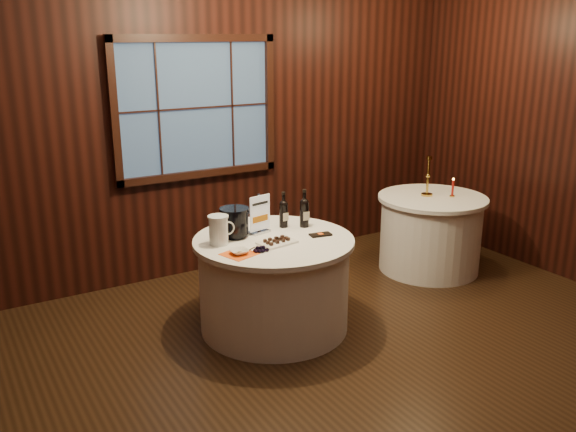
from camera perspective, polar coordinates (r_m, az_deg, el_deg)
ground at (r=4.40m, az=5.48°, el=-15.33°), size 6.00×6.00×0.00m
back_wall at (r=5.95m, az=-8.63°, el=8.98°), size 6.00×0.10×3.00m
main_table at (r=4.96m, az=-1.32°, el=-6.30°), size 1.28×1.28×0.77m
side_table at (r=6.33m, az=13.17°, el=-1.55°), size 1.08×1.08×0.77m
sign_stand at (r=4.92m, az=-2.70°, el=-0.37°), size 0.20×0.13×0.33m
port_bottle_left at (r=5.07m, az=-0.42°, el=0.38°), size 0.07×0.07×0.30m
port_bottle_right at (r=5.07m, az=1.54°, el=0.50°), size 0.08×0.08×0.32m
ice_bucket at (r=4.83m, az=-5.02°, el=-0.55°), size 0.24×0.24×0.24m
chocolate_plate at (r=4.70m, az=-1.02°, el=-2.40°), size 0.31×0.23×0.04m
chocolate_box at (r=4.89m, az=3.06°, el=-1.76°), size 0.19×0.11×0.01m
grape_bunch at (r=4.54m, az=-2.65°, el=-3.06°), size 0.19×0.11×0.04m
glass_pitcher at (r=4.69m, az=-6.50°, el=-1.29°), size 0.21×0.16×0.23m
orange_napkin at (r=4.50m, az=-4.59°, el=-3.57°), size 0.27×0.27×0.00m
cracker_bowl at (r=4.49m, az=-4.60°, el=-3.35°), size 0.13×0.13×0.03m
brass_candlestick at (r=6.21m, az=12.93°, el=3.16°), size 0.11×0.11×0.40m
red_candle at (r=6.25m, az=15.15°, el=2.43°), size 0.05×0.05×0.19m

